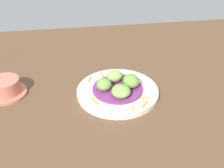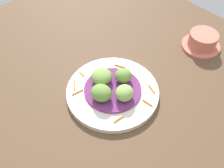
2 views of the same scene
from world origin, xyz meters
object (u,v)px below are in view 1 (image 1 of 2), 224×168
object	(u,v)px
guac_scoop_left	(131,81)
guac_scoop_back	(121,91)
guac_scoop_center	(115,76)
main_plate	(118,92)
terracotta_bowl	(6,88)
guac_scoop_right	(104,84)

from	to	relation	value
guac_scoop_left	guac_scoop_back	distance (cm)	5.62
guac_scoop_left	guac_scoop_center	bearing A→B (deg)	-131.32
main_plate	terracotta_bowl	distance (cm)	32.56
guac_scoop_left	terracotta_bowl	world-z (taller)	guac_scoop_left
guac_scoop_right	main_plate	bearing A→B (deg)	93.68
main_plate	guac_scoop_left	distance (cm)	5.10
main_plate	terracotta_bowl	world-z (taller)	terracotta_bowl
main_plate	guac_scoop_right	size ratio (longest dim) A/B	5.48
guac_scoop_left	main_plate	bearing A→B (deg)	-86.32
main_plate	guac_scoop_center	bearing A→B (deg)	-176.32
guac_scoop_center	guac_scoop_back	distance (cm)	7.95
main_plate	guac_scoop_right	bearing A→B (deg)	-86.32
terracotta_bowl	guac_scoop_back	bearing A→B (deg)	75.17
guac_scoop_center	guac_scoop_back	xyz separation A→B (cm)	(7.93, 0.51, -0.11)
guac_scoop_back	main_plate	bearing A→B (deg)	-176.32
guac_scoop_left	terracotta_bowl	bearing A→B (deg)	-96.90
guac_scoop_right	terracotta_bowl	bearing A→B (deg)	-99.82
main_plate	guac_scoop_left	size ratio (longest dim) A/B	4.53
main_plate	terracotta_bowl	size ratio (longest dim) A/B	2.06
guac_scoop_back	guac_scoop_center	bearing A→B (deg)	-176.32
main_plate	guac_scoop_right	world-z (taller)	guac_scoop_right
guac_scoop_center	terracotta_bowl	world-z (taller)	guac_scoop_center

